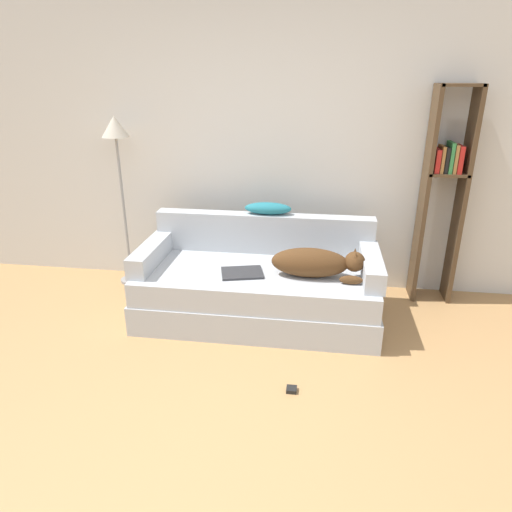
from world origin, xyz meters
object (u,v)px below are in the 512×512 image
throw_pillow (268,208)px  bookshelf (444,187)px  laptop (242,273)px  dog (316,263)px  floor_lamp (117,147)px  power_adapter (292,389)px  couch (258,293)px

throw_pillow → bookshelf: bookshelf is taller
laptop → throw_pillow: throw_pillow is taller
dog → floor_lamp: bearing=161.0°
throw_pillow → floor_lamp: bearing=174.9°
dog → throw_pillow: throw_pillow is taller
dog → power_adapter: (-0.11, -0.86, -0.55)m
bookshelf → dog: bearing=-146.4°
dog → couch: bearing=169.1°
throw_pillow → floor_lamp: floor_lamp is taller
bookshelf → power_adapter: 2.18m
couch → laptop: bearing=-132.3°
dog → bookshelf: 1.34m
couch → laptop: size_ratio=5.18×
throw_pillow → floor_lamp: 1.46m
throw_pillow → power_adapter: 1.62m
throw_pillow → laptop: bearing=-104.9°
throw_pillow → bookshelf: (1.48, 0.19, 0.20)m
dog → throw_pillow: (-0.43, 0.50, 0.28)m
bookshelf → floor_lamp: bearing=-178.6°
throw_pillow → power_adapter: throw_pillow is taller
laptop → bookshelf: bearing=9.3°
floor_lamp → couch: bearing=-21.6°
bookshelf → floor_lamp: bookshelf is taller
throw_pillow → floor_lamp: size_ratio=0.26×
laptop → bookshelf: 1.86m
dog → bookshelf: bearing=33.6°
bookshelf → floor_lamp: 2.87m
bookshelf → throw_pillow: bearing=-172.6°
laptop → floor_lamp: 1.64m
laptop → bookshelf: bookshelf is taller
couch → floor_lamp: size_ratio=1.23×
floor_lamp → laptop: bearing=-27.8°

